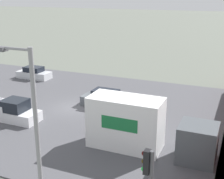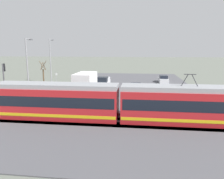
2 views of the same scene
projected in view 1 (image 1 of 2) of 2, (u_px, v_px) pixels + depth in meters
ground_plane at (74, 108)px, 29.58m from camera, size 320.00×320.00×0.00m
road_surface at (74, 108)px, 29.57m from camera, size 23.53×51.88×0.08m
box_truck at (142, 127)px, 21.27m from camera, size 2.41×8.71×3.64m
pickup_truck at (9, 111)px, 26.72m from camera, size 1.93×5.73×1.85m
sedan_car_0 at (106, 99)px, 29.75m from camera, size 1.87×4.58×1.61m
sedan_car_1 at (34, 73)px, 39.34m from camera, size 1.81×4.31×1.48m
street_lamp_near_crossing at (33, 130)px, 13.49m from camera, size 0.36×1.95×8.52m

